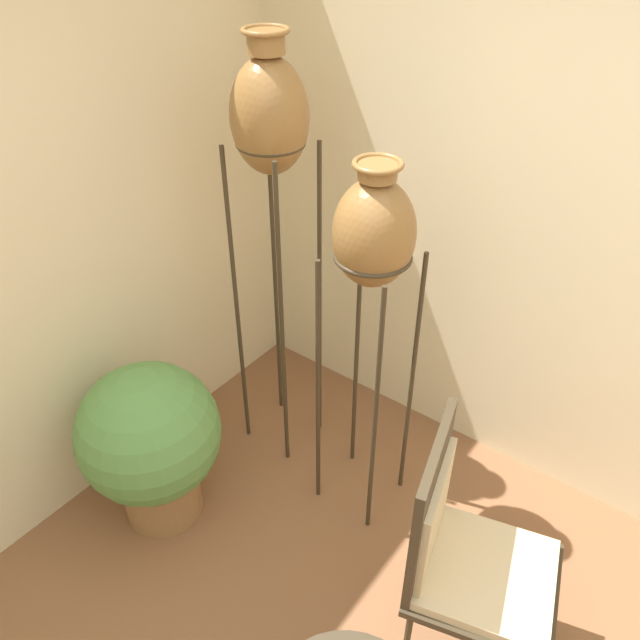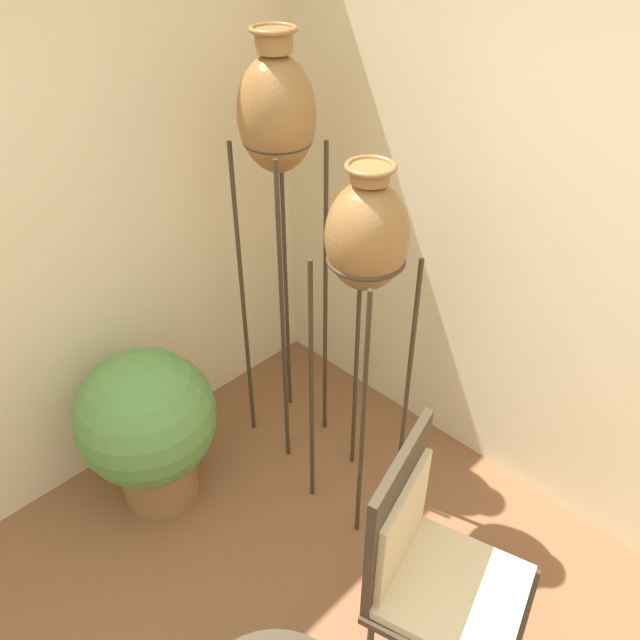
{
  "view_description": "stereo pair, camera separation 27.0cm",
  "coord_description": "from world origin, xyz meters",
  "px_view_note": "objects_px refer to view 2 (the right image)",
  "views": [
    {
      "loc": [
        -0.55,
        -0.33,
        2.47
      ],
      "look_at": [
        1.2,
        1.0,
        0.88
      ],
      "focal_mm": 35.0,
      "sensor_mm": 36.0,
      "label": 1
    },
    {
      "loc": [
        -0.37,
        -0.53,
        2.47
      ],
      "look_at": [
        1.2,
        1.0,
        0.88
      ],
      "focal_mm": 35.0,
      "sensor_mm": 36.0,
      "label": 2
    }
  ],
  "objects_px": {
    "vase_stand_tall": "(277,125)",
    "chair": "(430,564)",
    "vase_stand_medium": "(367,244)",
    "potted_plant": "(148,425)"
  },
  "relations": [
    {
      "from": "vase_stand_tall",
      "to": "chair",
      "type": "distance_m",
      "value": 1.71
    },
    {
      "from": "chair",
      "to": "vase_stand_tall",
      "type": "bearing_deg",
      "value": 52.83
    },
    {
      "from": "chair",
      "to": "vase_stand_medium",
      "type": "bearing_deg",
      "value": 43.7
    },
    {
      "from": "vase_stand_tall",
      "to": "vase_stand_medium",
      "type": "distance_m",
      "value": 0.63
    },
    {
      "from": "chair",
      "to": "potted_plant",
      "type": "distance_m",
      "value": 1.38
    },
    {
      "from": "vase_stand_tall",
      "to": "chair",
      "type": "height_order",
      "value": "vase_stand_tall"
    },
    {
      "from": "vase_stand_tall",
      "to": "potted_plant",
      "type": "distance_m",
      "value": 1.41
    },
    {
      "from": "vase_stand_medium",
      "to": "chair",
      "type": "bearing_deg",
      "value": -120.83
    },
    {
      "from": "vase_stand_tall",
      "to": "potted_plant",
      "type": "xyz_separation_m",
      "value": [
        -0.73,
        0.12,
        -1.2
      ]
    },
    {
      "from": "vase_stand_medium",
      "to": "chair",
      "type": "distance_m",
      "value": 1.12
    }
  ]
}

